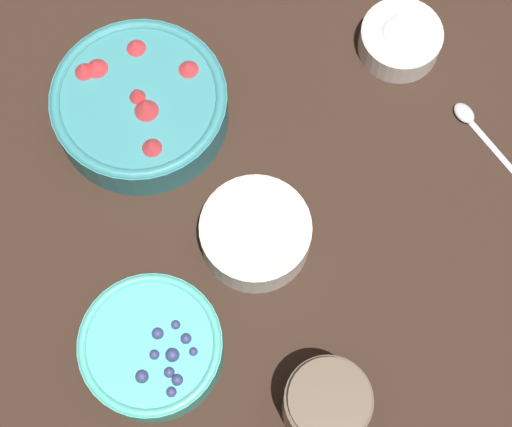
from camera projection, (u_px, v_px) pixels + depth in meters
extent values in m
plane|color=black|center=(286.00, 205.00, 1.07)|extent=(4.00, 4.00, 0.00)
cylinder|color=teal|center=(141.00, 107.00, 1.08)|extent=(0.22, 0.22, 0.06)
torus|color=teal|center=(138.00, 98.00, 1.06)|extent=(0.22, 0.22, 0.02)
cylinder|color=red|center=(139.00, 101.00, 1.07)|extent=(0.18, 0.18, 0.02)
cone|color=red|center=(136.00, 46.00, 1.07)|extent=(0.04, 0.04, 0.02)
cone|color=red|center=(188.00, 67.00, 1.06)|extent=(0.04, 0.04, 0.02)
cone|color=red|center=(137.00, 94.00, 1.05)|extent=(0.03, 0.03, 0.03)
cone|color=red|center=(146.00, 107.00, 1.04)|extent=(0.04, 0.04, 0.03)
cone|color=red|center=(96.00, 66.00, 1.06)|extent=(0.05, 0.05, 0.02)
cone|color=red|center=(83.00, 69.00, 1.06)|extent=(0.04, 0.04, 0.02)
cone|color=red|center=(151.00, 145.00, 1.03)|extent=(0.03, 0.03, 0.02)
cylinder|color=#47AD9E|center=(152.00, 348.00, 0.98)|extent=(0.16, 0.16, 0.05)
torus|color=#47AD9E|center=(150.00, 344.00, 0.96)|extent=(0.16, 0.16, 0.01)
cylinder|color=navy|center=(151.00, 346.00, 0.97)|extent=(0.13, 0.13, 0.02)
sphere|color=navy|center=(158.00, 334.00, 0.96)|extent=(0.01, 0.01, 0.01)
sphere|color=navy|center=(193.00, 352.00, 0.96)|extent=(0.01, 0.01, 0.01)
sphere|color=navy|center=(172.00, 355.00, 0.95)|extent=(0.02, 0.02, 0.02)
sphere|color=navy|center=(177.00, 380.00, 0.95)|extent=(0.01, 0.01, 0.01)
sphere|color=navy|center=(171.00, 392.00, 0.94)|extent=(0.01, 0.01, 0.01)
sphere|color=navy|center=(142.00, 377.00, 0.95)|extent=(0.02, 0.02, 0.02)
sphere|color=navy|center=(169.00, 372.00, 0.95)|extent=(0.01, 0.01, 0.01)
sphere|color=navy|center=(176.00, 325.00, 0.97)|extent=(0.01, 0.01, 0.01)
sphere|color=navy|center=(186.00, 339.00, 0.96)|extent=(0.01, 0.01, 0.01)
sphere|color=navy|center=(154.00, 355.00, 0.96)|extent=(0.01, 0.01, 0.01)
cylinder|color=silver|center=(256.00, 234.00, 1.03)|extent=(0.13, 0.13, 0.05)
torus|color=silver|center=(256.00, 228.00, 1.00)|extent=(0.13, 0.13, 0.01)
cylinder|color=beige|center=(256.00, 230.00, 1.01)|extent=(0.11, 0.11, 0.02)
cylinder|color=beige|center=(218.00, 224.00, 1.00)|extent=(0.03, 0.03, 0.01)
cylinder|color=beige|center=(280.00, 252.00, 0.99)|extent=(0.03, 0.03, 0.01)
cylinder|color=beige|center=(252.00, 250.00, 0.99)|extent=(0.03, 0.03, 0.00)
cylinder|color=beige|center=(243.00, 259.00, 0.99)|extent=(0.03, 0.03, 0.01)
cylinder|color=beige|center=(233.00, 204.00, 1.01)|extent=(0.03, 0.03, 0.01)
cylinder|color=beige|center=(225.00, 212.00, 1.01)|extent=(0.03, 0.03, 0.00)
cylinder|color=silver|center=(400.00, 40.00, 1.12)|extent=(0.11, 0.11, 0.04)
torus|color=silver|center=(402.00, 33.00, 1.11)|extent=(0.11, 0.11, 0.01)
cylinder|color=silver|center=(402.00, 36.00, 1.11)|extent=(0.09, 0.09, 0.01)
ellipsoid|color=silver|center=(402.00, 33.00, 1.11)|extent=(0.06, 0.06, 0.02)
cylinder|color=brown|center=(326.00, 405.00, 0.94)|extent=(0.10, 0.10, 0.09)
cylinder|color=#3D2316|center=(325.00, 406.00, 0.95)|extent=(0.08, 0.08, 0.07)
cylinder|color=brown|center=(329.00, 399.00, 0.89)|extent=(0.09, 0.09, 0.01)
cube|color=#B2B2B7|center=(497.00, 153.00, 1.09)|extent=(0.06, 0.10, 0.01)
ellipsoid|color=#B2B2B7|center=(464.00, 113.00, 1.11)|extent=(0.04, 0.04, 0.01)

